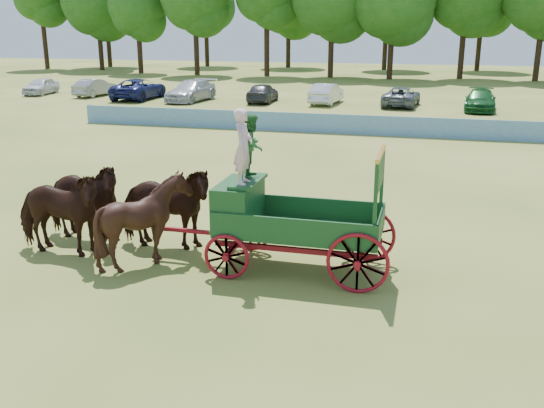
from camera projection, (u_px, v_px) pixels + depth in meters
The scene contains 8 objects.
ground at pixel (194, 244), 16.30m from camera, with size 160.00×160.00×0.00m, color #A59A4A.
horse_lead_left at pixel (58, 213), 15.21m from camera, with size 1.21×2.65×2.24m, color black.
horse_lead_right at pixel (82, 201), 16.23m from camera, with size 1.21×2.65×2.24m, color black.
horse_wheel_left at pixel (145, 220), 14.62m from camera, with size 1.81×2.04×2.24m, color black.
horse_wheel_right at pixel (164, 208), 15.64m from camera, with size 1.21×2.65×2.24m, color black.
farm_dray at pixel (269, 202), 14.27m from camera, with size 6.00×2.00×3.88m.
sponsor_banner at pixel (300, 122), 33.09m from camera, with size 26.00×0.08×1.05m, color #1E63A7.
parked_cars at pixel (384, 96), 43.40m from camera, with size 57.43×6.81×1.63m.
Camera 1 is at (5.93, -14.29, 5.67)m, focal length 40.00 mm.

